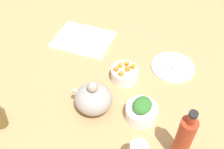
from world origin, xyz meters
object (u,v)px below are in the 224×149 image
(teapot, at_px, (93,98))
(bottle_1, at_px, (184,139))
(bowl_carrots, at_px, (125,74))
(bowl_greens, at_px, (141,112))
(plate_tofu, at_px, (173,67))
(cutting_board, at_px, (83,39))

(teapot, height_order, bottle_1, bottle_1)
(bowl_carrots, relative_size, teapot, 0.71)
(teapot, bearing_deg, bowl_greens, -175.10)
(plate_tofu, height_order, bowl_carrots, bowl_carrots)
(bowl_greens, bearing_deg, bowl_carrots, -55.70)
(plate_tofu, xyz_separation_m, bowl_carrots, (0.20, 0.14, 0.02))
(bowl_greens, xyz_separation_m, bowl_carrots, (0.12, -0.18, 0.00))
(bowl_greens, bearing_deg, teapot, 4.90)
(bowl_carrots, distance_m, teapot, 0.21)
(plate_tofu, distance_m, bowl_greens, 0.32)
(bowl_carrots, height_order, bottle_1, bottle_1)
(plate_tofu, height_order, bottle_1, bottle_1)
(cutting_board, bearing_deg, bowl_carrots, 145.15)
(bowl_greens, relative_size, bottle_1, 0.48)
(bowl_greens, distance_m, bowl_carrots, 0.21)
(bottle_1, bearing_deg, plate_tofu, -78.75)
(cutting_board, xyz_separation_m, bowl_greens, (-0.40, 0.37, 0.02))
(bowl_greens, bearing_deg, plate_tofu, -104.30)
(bowl_greens, height_order, bowl_carrots, bowl_carrots)
(plate_tofu, relative_size, bottle_1, 0.76)
(cutting_board, relative_size, plate_tofu, 1.45)
(cutting_board, xyz_separation_m, bottle_1, (-0.57, 0.50, 0.11))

